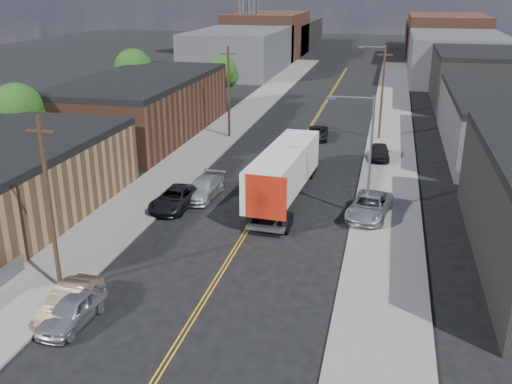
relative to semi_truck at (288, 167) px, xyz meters
The scene contains 28 objects.
ground 32.19m from the semi_truck, 92.68° to the left, with size 260.00×260.00×0.00m, color black.
centerline 17.31m from the semi_truck, 95.02° to the left, with size 0.32×120.00×0.01m, color gold.
sidewalk_left 20.44m from the semi_truck, 122.81° to the left, with size 5.00×140.00×0.15m, color slate.
sidewalk_right 19.00m from the semi_truck, 64.88° to the left, with size 5.00×140.00×0.15m, color slate.
warehouse_brown 25.28m from the semi_truck, 140.52° to the left, with size 12.00×26.00×6.60m.
industrial_right_c 48.62m from the semi_truck, 65.05° to the left, with size 14.00×22.00×7.60m.
skyline_left_a 70.44m from the semi_truck, 107.78° to the left, with size 16.00×30.00×8.00m, color #3C3C3E.
skyline_right_a 69.58m from the semi_truck, 74.58° to the left, with size 16.00×30.00×8.00m, color #3C3C3E.
skyline_left_b 94.57m from the semi_truck, 103.15° to the left, with size 16.00×26.00×10.00m, color #4E2D1F.
skyline_right_b 93.94m from the semi_truck, 78.64° to the left, with size 16.00×26.00×10.00m, color #4E2D1F.
skyline_left_c 114.11m from the semi_truck, 100.86° to the left, with size 16.00×40.00×7.00m, color black.
skyline_right_c 113.58m from the semi_truck, 80.63° to the left, with size 16.00×40.00×7.00m, color black.
streetlight_near 7.34m from the semi_truck, 25.72° to the right, with size 3.39×0.25×9.00m.
streetlight_far 32.76m from the semi_truck, 79.23° to the left, with size 3.39×0.25×9.00m.
utility_pole_left_near 20.56m from the semi_truck, 118.40° to the right, with size 1.60×0.26×10.00m.
utility_pole_left_far 19.81m from the semi_truck, 119.62° to the left, with size 1.60×0.26×10.00m.
utility_pole_right 21.32m from the semi_truck, 71.53° to the left, with size 1.60×0.26×10.00m.
tree_left_near 25.67m from the semi_truck, behind, with size 4.85×4.76×7.91m.
tree_left_mid 37.26m from the semi_truck, 133.23° to the left, with size 5.10×5.04×8.37m.
tree_left_far 37.46m from the semi_truck, 114.39° to the left, with size 4.35×4.20×6.97m.
semi_truck is the anchor object (origin of this frame).
car_left_a 22.10m from the semi_truck, 109.13° to the right, with size 1.81×4.49×1.53m, color #AAABAF.
car_left_b 21.52m from the semi_truck, 111.62° to the right, with size 1.59×4.57×1.51m, color #7A6650.
car_left_c 9.30m from the semi_truck, 149.80° to the right, with size 2.56×5.55×1.54m, color black.
car_left_d 6.99m from the semi_truck, 163.40° to the right, with size 2.24×5.51×1.60m, color #B8BABE.
car_right_lot_a 7.64m from the semi_truck, 26.50° to the right, with size 2.68×5.81×1.62m, color #9A9D9F.
car_right_lot_c 13.84m from the semi_truck, 59.18° to the left, with size 1.73×4.30×1.46m, color black.
car_ahead_truck 18.73m from the semi_truck, 89.82° to the left, with size 2.23×4.84×1.34m, color black.
Camera 1 is at (8.98, -15.01, 16.22)m, focal length 40.00 mm.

